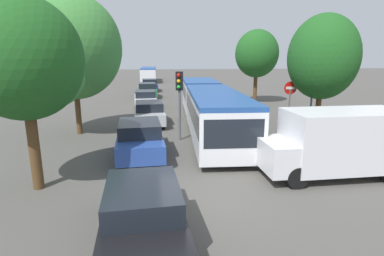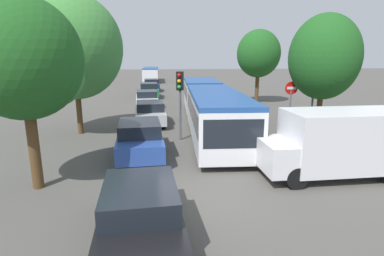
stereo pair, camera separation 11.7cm
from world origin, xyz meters
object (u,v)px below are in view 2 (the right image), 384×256
object	(u,v)px
queued_car_black	(141,212)
queued_car_white	(147,99)
tree_right_near	(324,57)
queued_car_blue	(140,138)
tree_left_near	(28,62)
white_van	(338,142)
traffic_light	(180,90)
direction_sign_post	(314,87)
tree_right_mid	(259,55)
queued_car_silver	(150,113)
tree_left_mid	(75,50)
city_bus_rear	(151,73)
queued_car_green	(149,90)
no_entry_sign	(291,99)
articulated_bus	(208,103)
queued_car_navy	(151,85)

from	to	relation	value
queued_car_black	queued_car_white	distance (m)	18.78
queued_car_white	tree_right_near	xyz separation A→B (m)	(9.19, -10.36, 3.35)
queued_car_blue	tree_left_near	distance (m)	5.19
white_van	traffic_light	size ratio (longest dim) A/B	1.47
direction_sign_post	tree_right_mid	world-z (taller)	tree_right_mid
queued_car_silver	white_van	world-z (taller)	white_van
tree_left_near	tree_right_near	xyz separation A→B (m)	(12.23, 5.02, 0.14)
tree_left_mid	tree_right_mid	distance (m)	16.51
tree_right_near	tree_right_mid	xyz separation A→B (m)	(0.74, 11.79, 0.22)
city_bus_rear	tree_right_mid	size ratio (longest dim) A/B	1.71
queued_car_green	no_entry_sign	world-z (taller)	no_entry_sign
queued_car_white	traffic_light	size ratio (longest dim) A/B	1.22
tree_right_mid	articulated_bus	bearing A→B (deg)	-125.30
tree_left_mid	tree_right_mid	xyz separation A→B (m)	(13.27, 9.83, -0.15)
articulated_bus	city_bus_rear	world-z (taller)	articulated_bus
articulated_bus	direction_sign_post	size ratio (longest dim) A/B	4.51
queued_car_navy	traffic_light	bearing A→B (deg)	-178.76
articulated_bus	queued_car_black	world-z (taller)	articulated_bus
white_van	tree_right_mid	distance (m)	17.70
white_van	tree_right_near	world-z (taller)	tree_right_near
queued_car_blue	queued_car_white	size ratio (longest dim) A/B	1.05
queued_car_navy	tree_left_near	xyz separation A→B (m)	(-3.34, -28.10, 3.17)
tree_left_near	direction_sign_post	bearing A→B (deg)	24.15
city_bus_rear	queued_car_green	world-z (taller)	city_bus_rear
queued_car_navy	tree_left_near	bearing A→B (deg)	170.58
traffic_light	tree_right_near	world-z (taller)	tree_right_near
queued_car_black	no_entry_sign	world-z (taller)	no_entry_sign
white_van	direction_sign_post	world-z (taller)	direction_sign_post
queued_car_silver	traffic_light	bearing A→B (deg)	-161.11
direction_sign_post	tree_right_near	size ratio (longest dim) A/B	0.58
articulated_bus	queued_car_green	size ratio (longest dim) A/B	3.68
articulated_bus	city_bus_rear	size ratio (longest dim) A/B	1.47
tree_left_near	tree_right_mid	world-z (taller)	tree_right_mid
queued_car_green	traffic_light	xyz separation A→B (m)	(1.79, -16.84, 1.74)
traffic_light	tree_left_mid	bearing A→B (deg)	-90.71
queued_car_blue	no_entry_sign	world-z (taller)	no_entry_sign
queued_car_green	tree_right_near	bearing A→B (deg)	-154.24
white_van	tree_right_near	distance (m)	6.50
tree_right_mid	queued_car_black	bearing A→B (deg)	-115.58
articulated_bus	queued_car_green	distance (m)	14.16
queued_car_silver	queued_car_white	world-z (taller)	queued_car_silver
no_entry_sign	tree_right_near	distance (m)	2.63
articulated_bus	queued_car_white	world-z (taller)	articulated_bus
queued_car_green	tree_left_mid	xyz separation A→B (m)	(-3.42, -14.88, 3.67)
articulated_bus	white_van	xyz separation A→B (m)	(3.00, -8.59, -0.14)
queued_car_white	queued_car_green	xyz separation A→B (m)	(0.08, 6.49, 0.05)
queued_car_white	white_van	bearing A→B (deg)	-159.09
queued_car_green	tree_left_near	world-z (taller)	tree_left_near
tree_right_mid	white_van	bearing A→B (deg)	-100.15
queued_car_black	no_entry_sign	bearing A→B (deg)	-42.72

